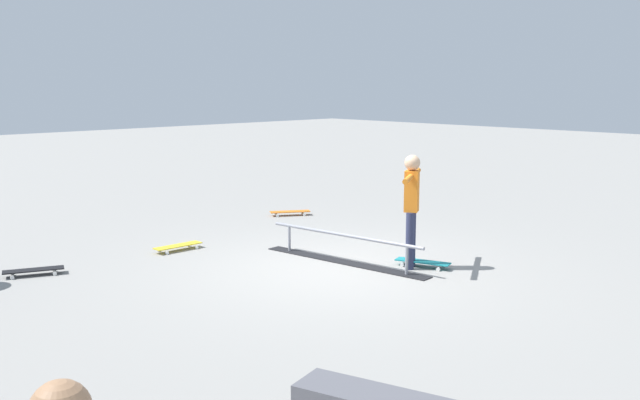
% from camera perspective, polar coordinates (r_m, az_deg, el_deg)
% --- Properties ---
extents(ground_plane, '(60.00, 60.00, 0.00)m').
position_cam_1_polar(ground_plane, '(10.23, 1.46, -5.55)').
color(ground_plane, gray).
extents(grind_rail, '(2.90, 0.55, 0.44)m').
position_cam_1_polar(grind_rail, '(10.55, 1.95, -4.02)').
color(grind_rail, black).
rests_on(grind_rail, ground_plane).
extents(skater_main, '(0.73, 1.18, 1.64)m').
position_cam_1_polar(skater_main, '(10.17, 7.36, -0.23)').
color(skater_main, '#2D3351').
rests_on(skater_main, ground_plane).
extents(skateboard_main, '(0.82, 0.44, 0.09)m').
position_cam_1_polar(skateboard_main, '(10.42, 8.26, -4.96)').
color(skateboard_main, teal).
rests_on(skateboard_main, ground_plane).
extents(loose_skateboard_orange, '(0.59, 0.78, 0.09)m').
position_cam_1_polar(loose_skateboard_orange, '(14.25, -2.42, -0.96)').
color(loose_skateboard_orange, orange).
rests_on(loose_skateboard_orange, ground_plane).
extents(loose_skateboard_black, '(0.49, 0.82, 0.09)m').
position_cam_1_polar(loose_skateboard_black, '(10.64, -22.03, -5.26)').
color(loose_skateboard_black, black).
rests_on(loose_skateboard_black, ground_plane).
extents(loose_skateboard_yellow, '(0.27, 0.80, 0.09)m').
position_cam_1_polar(loose_skateboard_yellow, '(11.53, -11.34, -3.64)').
color(loose_skateboard_yellow, yellow).
rests_on(loose_skateboard_yellow, ground_plane).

